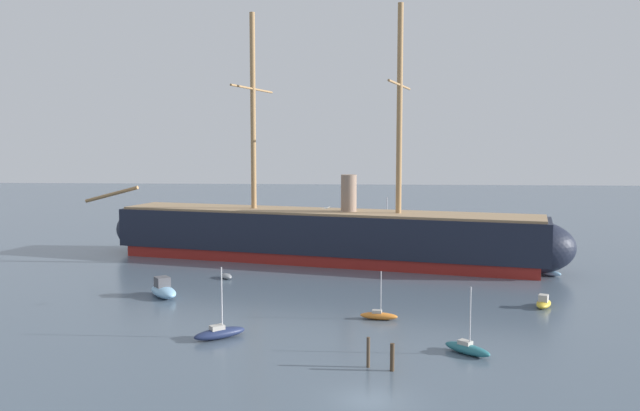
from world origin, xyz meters
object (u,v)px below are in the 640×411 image
Objects in this scene: mooring_piling_nearest at (368,352)px; tall_ship at (324,235)px; sailboat_near_centre at (379,315)px; mooring_piling_left_pair at (392,357)px; dinghy_alongside_bow at (226,276)px; motorboat_mid_right at (544,303)px; motorboat_mid_left at (163,290)px; sailboat_foreground_left at (220,333)px; sailboat_distant_centre at (386,236)px; dinghy_far_left at (180,244)px; dinghy_alongside_stern at (549,273)px; seagull_in_flight at (326,208)px; sailboat_foreground_right at (467,348)px.

tall_ship is at bearing 97.93° from mooring_piling_nearest.
mooring_piling_left_pair is (0.63, -12.92, 0.59)m from sailboat_near_centre.
dinghy_alongside_bow is 32.57m from mooring_piling_nearest.
motorboat_mid_left is at bearing 177.34° from motorboat_mid_right.
sailboat_distant_centre reaches higher than sailboat_foreground_left.
motorboat_mid_right reaches higher than dinghy_far_left.
dinghy_alongside_stern is at bearing 17.77° from motorboat_mid_left.
tall_ship reaches higher than motorboat_mid_right.
motorboat_mid_left is at bearing 137.76° from mooring_piling_left_pair.
tall_ship is 28.41m from sailboat_near_centre.
tall_ship is 20.30× the size of motorboat_mid_right.
sailboat_near_centre is 0.86× the size of motorboat_mid_left.
motorboat_mid_right is 43.70m from sailboat_distant_centre.
dinghy_alongside_stern is at bearing 57.10° from mooring_piling_nearest.
mooring_piling_nearest is at bearing -82.07° from tall_ship.
tall_ship is 27.71m from dinghy_alongside_stern.
sailboat_near_centre is (6.52, -27.48, -3.08)m from tall_ship.
motorboat_mid_left is 46.25m from sailboat_distant_centre.
dinghy_alongside_bow is at bearing 119.15° from mooring_piling_nearest.
dinghy_alongside_stern is 38.68m from mooring_piling_nearest.
mooring_piling_nearest is (-21.01, -32.47, 0.73)m from dinghy_alongside_stern.
motorboat_mid_right is 1.10× the size of dinghy_alongside_stern.
seagull_in_flight reaches higher than mooring_piling_nearest.
motorboat_mid_left is 10.19m from dinghy_alongside_bow.
dinghy_alongside_bow is 37.09m from dinghy_alongside_stern.
seagull_in_flight is at bearing 108.51° from mooring_piling_left_pair.
dinghy_alongside_bow is 1.20× the size of mooring_piling_nearest.
mooring_piling_left_pair is at bearing -20.65° from mooring_piling_nearest.
sailboat_near_centre reaches higher than dinghy_far_left.
sailboat_foreground_right is 0.74× the size of sailboat_distant_centre.
sailboat_foreground_right is 2.36× the size of mooring_piling_nearest.
sailboat_distant_centre is at bearing 58.32° from dinghy_alongside_bow.
motorboat_mid_left is at bearing 122.82° from sailboat_foreground_left.
tall_ship reaches higher than mooring_piling_left_pair.
seagull_in_flight reaches higher than dinghy_alongside_stern.
motorboat_mid_left is 36.70m from motorboat_mid_right.
sailboat_near_centre is 48.63m from dinghy_far_left.
mooring_piling_left_pair is (17.47, -29.04, 0.67)m from dinghy_alongside_bow.
sailboat_foreground_right is at bearing 24.91° from mooring_piling_nearest.
sailboat_distant_centre is at bearing 13.79° from dinghy_far_left.
sailboat_foreground_left is 2.99× the size of mooring_piling_left_pair.
tall_ship is at bearing 103.34° from sailboat_near_centre.
sailboat_foreground_right is 2.32× the size of dinghy_far_left.
sailboat_foreground_left is 55.30m from sailboat_distant_centre.
mooring_piling_nearest is (20.25, -19.24, 0.36)m from motorboat_mid_left.
mooring_piling_left_pair is at bearing -60.72° from dinghy_far_left.
dinghy_far_left is (-48.68, 19.14, -0.09)m from dinghy_alongside_stern.
dinghy_far_left is at bearing 119.28° from mooring_piling_left_pair.
sailboat_near_centre is 12.95m from mooring_piling_left_pair.
motorboat_mid_right is 0.48× the size of sailboat_distant_centre.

